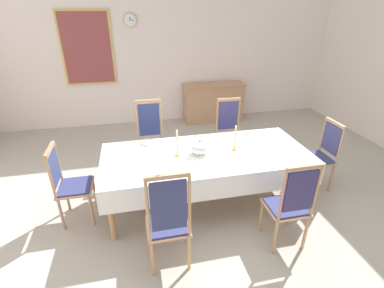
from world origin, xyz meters
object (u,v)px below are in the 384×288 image
(chair_north_a, at_px, (151,138))
(bowl_near_left, at_px, (149,142))
(candlestick_east, at_px, (235,141))
(sideboard, at_px, (213,102))
(chair_head_west, at_px, (69,183))
(chair_south_a, at_px, (168,220))
(chair_south_b, at_px, (290,204))
(soup_tureen, at_px, (200,147))
(spoon_primary, at_px, (140,143))
(spoon_secondary, at_px, (248,134))
(framed_painting, at_px, (87,49))
(dining_table, at_px, (206,158))
(mounted_clock, at_px, (130,20))
(candlestick_west, at_px, (177,146))
(chair_head_east, at_px, (321,154))
(bowl_near_right, at_px, (243,134))
(chair_north_b, at_px, (230,132))

(chair_north_a, distance_m, bowl_near_left, 0.59)
(candlestick_east, height_order, sideboard, candlestick_east)
(chair_north_a, height_order, chair_head_west, chair_north_a)
(chair_north_a, bearing_deg, bowl_near_left, 82.97)
(chair_south_a, xyz_separation_m, chair_head_west, (-1.11, 1.00, -0.06))
(chair_south_a, height_order, chair_south_b, chair_south_a)
(chair_head_west, relative_size, bowl_near_left, 5.71)
(chair_south_a, distance_m, soup_tureen, 1.19)
(candlestick_east, xyz_separation_m, bowl_near_left, (-1.13, 0.45, -0.13))
(soup_tureen, relative_size, spoon_primary, 1.37)
(chair_south_a, height_order, bowl_near_left, chair_south_a)
(spoon_secondary, distance_m, framed_painting, 3.93)
(spoon_primary, distance_m, framed_painting, 3.12)
(chair_north_a, height_order, candlestick_east, chair_north_a)
(dining_table, xyz_separation_m, mounted_clock, (-0.79, 3.31, 1.58))
(candlestick_west, bearing_deg, chair_south_a, -105.21)
(soup_tureen, bearing_deg, chair_north_a, 119.79)
(spoon_secondary, bearing_deg, candlestick_west, -174.45)
(soup_tureen, distance_m, mounted_clock, 3.66)
(chair_head_east, bearing_deg, bowl_near_left, 79.79)
(dining_table, xyz_separation_m, candlestick_east, (0.39, 0.00, 0.22))
(chair_north_a, relative_size, chair_head_east, 1.15)
(bowl_near_right, xyz_separation_m, mounted_clock, (-1.48, 2.87, 1.49))
(bowl_near_right, distance_m, mounted_clock, 3.56)
(dining_table, height_order, chair_head_east, chair_head_east)
(soup_tureen, height_order, spoon_secondary, soup_tureen)
(bowl_near_right, bearing_deg, framed_painting, 130.03)
(chair_south_a, xyz_separation_m, sideboard, (1.67, 4.07, -0.16))
(sideboard, bearing_deg, chair_head_west, 47.74)
(chair_south_b, xyz_separation_m, spoon_secondary, (0.10, 1.46, 0.20))
(chair_north_a, xyz_separation_m, chair_south_b, (1.35, -2.00, -0.03))
(bowl_near_left, xyz_separation_m, spoon_primary, (-0.12, 0.03, -0.02))
(spoon_secondary, bearing_deg, bowl_near_right, 178.73)
(chair_head_west, relative_size, spoon_secondary, 6.10)
(dining_table, relative_size, chair_head_east, 2.58)
(chair_south_b, height_order, framed_painting, framed_painting)
(bowl_near_left, xyz_separation_m, spoon_secondary, (1.52, 0.01, -0.02))
(chair_north_a, bearing_deg, soup_tureen, 119.79)
(chair_north_a, height_order, framed_painting, framed_painting)
(soup_tureen, bearing_deg, candlestick_east, 0.00)
(mounted_clock, bearing_deg, chair_head_east, -52.16)
(mounted_clock, bearing_deg, chair_south_b, -71.00)
(chair_north_b, bearing_deg, candlestick_east, 73.53)
(chair_south_a, height_order, mounted_clock, mounted_clock)
(candlestick_west, xyz_separation_m, spoon_primary, (-0.46, 0.48, -0.15))
(bowl_near_right, bearing_deg, soup_tureen, -150.90)
(candlestick_west, bearing_deg, bowl_near_left, 127.04)
(dining_table, distance_m, chair_head_east, 1.78)
(bowl_near_left, relative_size, spoon_secondary, 1.07)
(chair_south_a, xyz_separation_m, bowl_near_left, (-0.07, 1.46, 0.18))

